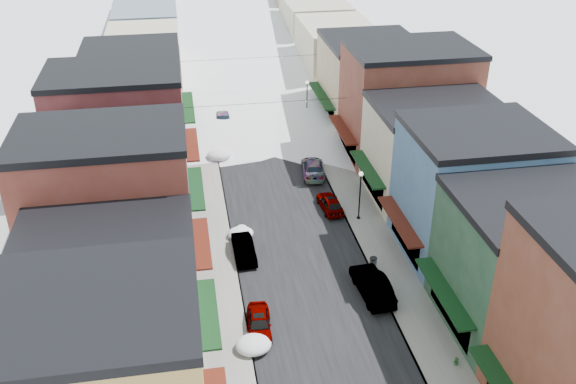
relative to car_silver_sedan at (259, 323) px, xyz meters
name	(u,v)px	position (x,y,z in m)	size (l,w,h in m)	color
road	(246,93)	(4.30, 46.06, -0.68)	(10.00, 160.00, 0.01)	black
sidewalk_left	(195,96)	(-2.30, 46.06, -0.61)	(3.20, 160.00, 0.15)	gray
sidewalk_right	(295,90)	(10.90, 46.06, -0.61)	(3.20, 160.00, 0.15)	gray
curb_left	(207,95)	(-0.75, 46.06, -0.61)	(0.10, 160.00, 0.15)	slate
curb_right	(284,90)	(9.35, 46.06, -0.61)	(0.10, 160.00, 0.15)	slate
bldg_l_cream	(113,303)	(-8.89, -1.44, 4.07)	(11.30, 8.20, 9.50)	beige
bldg_l_brick_near	(110,214)	(-9.39, 6.56, 5.57)	(12.30, 8.20, 12.50)	maroon
bldg_l_grayblue	(126,180)	(-8.89, 15.06, 3.82)	(11.30, 9.20, 9.00)	slate
bldg_l_brick_far	(119,127)	(-9.89, 24.06, 4.82)	(13.30, 9.20, 11.00)	maroon
bldg_l_tan	(134,94)	(-8.89, 34.06, 4.32)	(11.30, 11.20, 10.00)	tan
bldg_r_green	(528,264)	(17.49, -1.94, 4.07)	(11.30, 9.20, 9.50)	#20432D
bldg_r_blue	(472,191)	(17.49, 7.06, 4.57)	(11.30, 9.20, 10.50)	#3D648B
bldg_r_cream	(434,151)	(17.99, 16.06, 3.82)	(12.30, 9.20, 9.00)	beige
bldg_r_brick_far	(407,102)	(18.49, 25.06, 5.07)	(13.30, 9.20, 11.50)	maroon
bldg_r_tan	(369,80)	(17.49, 35.06, 4.07)	(11.30, 11.20, 9.50)	tan
distant_blocks	(228,20)	(4.30, 69.06, 3.32)	(34.00, 55.00, 8.00)	gray
overhead_cables	(257,78)	(4.30, 33.56, 5.52)	(16.40, 15.04, 0.04)	black
car_silver_sedan	(259,323)	(0.00, 0.00, 0.00)	(1.62, 4.02, 1.37)	#ACAEB5
car_dark_hatch	(244,249)	(0.00, 8.94, 0.02)	(1.49, 4.26, 1.40)	black
car_silver_wagon	(223,121)	(0.48, 35.17, 0.13)	(2.27, 5.59, 1.62)	#A3A7AC
car_green_sedan	(372,285)	(8.57, 2.56, 0.18)	(1.82, 5.23, 1.72)	black
car_gray_suv	(330,203)	(8.33, 14.92, 0.02)	(1.67, 4.14, 1.41)	#95979D
car_black_sedan	(313,168)	(8.22, 21.89, 0.07)	(2.11, 5.20, 1.51)	black
car_lane_silver	(239,103)	(2.92, 40.93, -0.02)	(1.57, 3.90, 1.33)	#A3A7AC
car_lane_white	(246,54)	(6.09, 60.79, 0.15)	(2.77, 6.00, 1.67)	white
trash_can	(373,263)	(9.50, 5.45, -0.04)	(0.57, 0.57, 0.96)	#5C5E61
streetlamp_near	(360,189)	(10.38, 12.84, 2.31)	(0.38, 0.38, 4.52)	black
streetlamp_far	(307,95)	(10.40, 35.94, 2.39)	(0.39, 0.39, 4.64)	black
planter_far	(456,361)	(11.69, -5.34, -0.26)	(0.30, 0.30, 0.54)	#2D612C
snow_pile_near	(253,344)	(-0.58, -1.69, -0.21)	(2.35, 2.64, 0.99)	white
snow_pile_mid	(241,233)	(0.02, 11.76, -0.25)	(2.14, 2.52, 0.90)	white
snow_pile_far	(219,154)	(-0.58, 27.01, -0.17)	(2.53, 2.76, 1.07)	white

